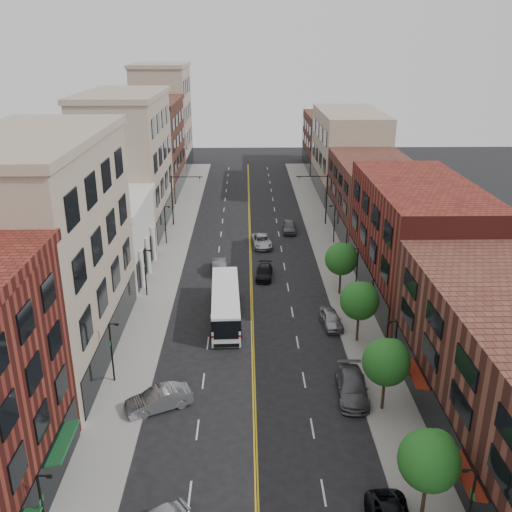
{
  "coord_description": "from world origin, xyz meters",
  "views": [
    {
      "loc": [
        -0.54,
        -30.63,
        25.48
      ],
      "look_at": [
        0.45,
        22.53,
        5.0
      ],
      "focal_mm": 40.0,
      "sensor_mm": 36.0,
      "label": 1
    }
  ],
  "objects": [
    {
      "name": "bldg_l_white",
      "position": [
        -17.0,
        31.0,
        4.0
      ],
      "size": [
        10.0,
        14.0,
        8.0
      ],
      "primitive_type": "cube",
      "color": "silver",
      "rests_on": "ground"
    },
    {
      "name": "tree_r_3",
      "position": [
        9.39,
        24.07,
        4.13
      ],
      "size": [
        3.4,
        3.4,
        5.59
      ],
      "color": "black",
      "rests_on": "sidewalk_right"
    },
    {
      "name": "sidewalk_left",
      "position": [
        -10.0,
        35.0,
        0.07
      ],
      "size": [
        4.0,
        110.0,
        0.15
      ],
      "primitive_type": "cube",
      "color": "gray",
      "rests_on": "ground"
    },
    {
      "name": "bldg_l_far_a",
      "position": [
        -17.0,
        48.0,
        9.0
      ],
      "size": [
        10.0,
        20.0,
        18.0
      ],
      "primitive_type": "cube",
      "color": "tan",
      "rests_on": "ground"
    },
    {
      "name": "car_parked_far",
      "position": [
        7.4,
        17.05,
        0.72
      ],
      "size": [
        2.12,
        4.39,
        1.45
      ],
      "primitive_type": "imported",
      "rotation": [
        0.0,
        0.0,
        0.1
      ],
      "color": "#929598",
      "rests_on": "ground"
    },
    {
      "name": "lamp_l_2",
      "position": [
        -10.95,
        24.0,
        2.97
      ],
      "size": [
        0.81,
        0.55,
        5.05
      ],
      "color": "black",
      "rests_on": "sidewalk_left"
    },
    {
      "name": "car_lane_c",
      "position": [
        5.5,
        44.77,
        0.78
      ],
      "size": [
        2.02,
        4.65,
        1.56
      ],
      "primitive_type": "imported",
      "rotation": [
        0.0,
        0.0,
        -0.04
      ],
      "color": "#505055",
      "rests_on": "ground"
    },
    {
      "name": "bldg_r_far_a",
      "position": [
        17.0,
        45.0,
        5.0
      ],
      "size": [
        10.0,
        20.0,
        10.0
      ],
      "primitive_type": "cube",
      "color": "brown",
      "rests_on": "ground"
    },
    {
      "name": "tree_r_1",
      "position": [
        9.39,
        4.07,
        4.13
      ],
      "size": [
        3.4,
        3.4,
        5.59
      ],
      "color": "black",
      "rests_on": "sidewalk_right"
    },
    {
      "name": "tree_r_0",
      "position": [
        9.39,
        -5.93,
        4.13
      ],
      "size": [
        3.4,
        3.4,
        5.59
      ],
      "color": "black",
      "rests_on": "sidewalk_right"
    },
    {
      "name": "bldg_l_far_b",
      "position": [
        -17.0,
        68.0,
        7.5
      ],
      "size": [
        10.0,
        20.0,
        15.0
      ],
      "primitive_type": "cube",
      "color": "brown",
      "rests_on": "ground"
    },
    {
      "name": "lamp_l_1",
      "position": [
        -10.95,
        8.0,
        2.97
      ],
      "size": [
        0.81,
        0.55,
        5.05
      ],
      "color": "black",
      "rests_on": "sidewalk_left"
    },
    {
      "name": "signal_mast_right",
      "position": [
        10.27,
        48.0,
        4.65
      ],
      "size": [
        4.49,
        0.18,
        7.2
      ],
      "color": "black",
      "rests_on": "sidewalk_right"
    },
    {
      "name": "lamp_r_2",
      "position": [
        10.95,
        24.0,
        2.97
      ],
      "size": [
        0.81,
        0.55,
        5.05
      ],
      "color": "black",
      "rests_on": "sidewalk_right"
    },
    {
      "name": "bldg_r_mid",
      "position": [
        17.0,
        24.0,
        6.0
      ],
      "size": [
        10.0,
        22.0,
        12.0
      ],
      "primitive_type": "cube",
      "color": "#5D1F18",
      "rests_on": "ground"
    },
    {
      "name": "tree_r_2",
      "position": [
        9.39,
        14.07,
        4.13
      ],
      "size": [
        3.4,
        3.4,
        5.59
      ],
      "color": "black",
      "rests_on": "sidewalk_right"
    },
    {
      "name": "lamp_l_3",
      "position": [
        -10.95,
        40.0,
        2.97
      ],
      "size": [
        0.81,
        0.55,
        5.05
      ],
      "color": "black",
      "rests_on": "sidewalk_left"
    },
    {
      "name": "car_lane_b",
      "position": [
        1.5,
        39.09,
        0.72
      ],
      "size": [
        2.98,
        5.42,
        1.44
      ],
      "primitive_type": "imported",
      "rotation": [
        0.0,
        0.0,
        0.12
      ],
      "color": "#ABAEB3",
      "rests_on": "ground"
    },
    {
      "name": "lamp_r_3",
      "position": [
        10.95,
        40.0,
        2.97
      ],
      "size": [
        0.81,
        0.55,
        5.05
      ],
      "color": "black",
      "rests_on": "sidewalk_right"
    },
    {
      "name": "lamp_r_0",
      "position": [
        10.95,
        -8.0,
        2.97
      ],
      "size": [
        0.81,
        0.55,
        5.05
      ],
      "color": "black",
      "rests_on": "sidewalk_right"
    },
    {
      "name": "bldg_l_tanoffice",
      "position": [
        -17.0,
        13.0,
        9.0
      ],
      "size": [
        10.0,
        22.0,
        18.0
      ],
      "primitive_type": "cube",
      "color": "tan",
      "rests_on": "ground"
    },
    {
      "name": "bldg_l_far_c",
      "position": [
        -17.0,
        86.0,
        10.0
      ],
      "size": [
        10.0,
        16.0,
        20.0
      ],
      "primitive_type": "cube",
      "color": "tan",
      "rests_on": "ground"
    },
    {
      "name": "car_lane_a",
      "position": [
        1.5,
        28.67,
        0.64
      ],
      "size": [
        2.19,
        4.55,
        1.28
      ],
      "primitive_type": "imported",
      "rotation": [
        0.0,
        0.0,
        -0.09
      ],
      "color": "black",
      "rests_on": "ground"
    },
    {
      "name": "bldg_r_far_b",
      "position": [
        17.0,
        66.0,
        7.0
      ],
      "size": [
        10.0,
        22.0,
        14.0
      ],
      "primitive_type": "cube",
      "color": "tan",
      "rests_on": "ground"
    },
    {
      "name": "bldg_r_far_c",
      "position": [
        17.0,
        86.0,
        5.5
      ],
      "size": [
        10.0,
        18.0,
        11.0
      ],
      "primitive_type": "cube",
      "color": "brown",
      "rests_on": "ground"
    },
    {
      "name": "sidewalk_right",
      "position": [
        10.0,
        35.0,
        0.07
      ],
      "size": [
        4.0,
        110.0,
        0.15
      ],
      "primitive_type": "cube",
      "color": "gray",
      "rests_on": "ground"
    },
    {
      "name": "car_lane_behind",
      "position": [
        -3.68,
        30.63,
        0.76
      ],
      "size": [
        1.96,
        4.72,
        1.52
      ],
      "primitive_type": "imported",
      "rotation": [
        0.0,
        0.0,
        3.22
      ],
      "color": "#434348",
      "rests_on": "ground"
    },
    {
      "name": "ground",
      "position": [
        0.0,
        0.0,
        0.0
      ],
      "size": [
        220.0,
        220.0,
        0.0
      ],
      "primitive_type": "plane",
      "color": "black",
      "rests_on": "ground"
    },
    {
      "name": "car_angle_b",
      "position": [
        -6.99,
        4.46,
        0.8
      ],
      "size": [
        5.12,
        3.63,
        1.6
      ],
      "primitive_type": "imported",
      "rotation": [
        0.0,
        0.0,
        -1.12
      ],
      "color": "#919497",
      "rests_on": "ground"
    },
    {
      "name": "lamp_r_1",
      "position": [
        10.95,
        8.0,
        2.97
      ],
      "size": [
        0.81,
        0.55,
        5.05
      ],
      "color": "black",
      "rests_on": "sidewalk_right"
    },
    {
      "name": "car_parked_mid",
      "position": [
        7.4,
        5.77,
        0.8
      ],
      "size": [
        2.6,
        5.66,
        1.6
      ],
      "primitive_type": "imported",
      "rotation": [
        0.0,
        0.0,
        -0.07
      ],
      "color": "#535358",
      "rests_on": "ground"
    },
    {
      "name": "signal_mast_left",
      "position": [
        -10.27,
        48.0,
        4.65
      ],
      "size": [
        4.49,
        0.18,
        7.2
      ],
      "color": "black",
      "rests_on": "sidewalk_left"
    },
    {
      "name": "city_bus",
      "position": [
        -2.54,
        18.63,
        1.76
      ],
      "size": [
        3.2,
        11.88,
        3.03
      ],
      "rotation": [
        0.0,
        0.0,
        0.04
      ],
      "color": "white",
      "rests_on": "ground"
    },
    {
      "name": "lamp_l_0",
      "position": [
        -10.95,
        -8.0,
        2.97
      ],
      "size": [
        0.81,
        0.55,
        5.05
      ],
      "color": "black",
      "rests_on": "sidewalk_left"
    }
  ]
}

